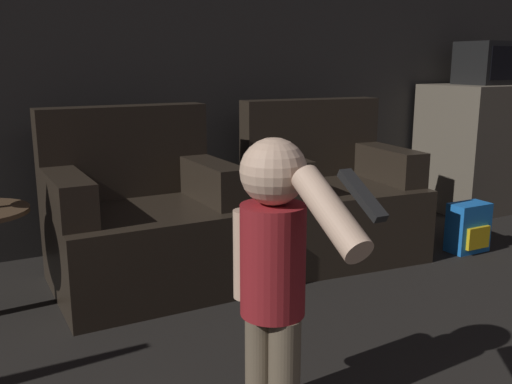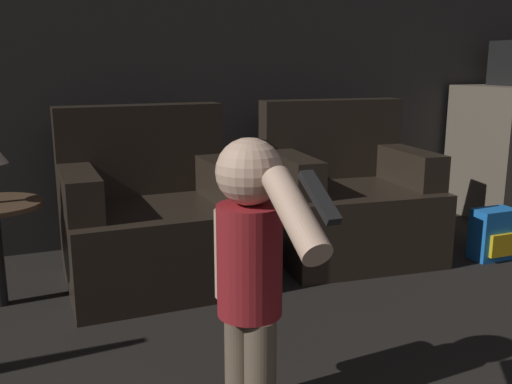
% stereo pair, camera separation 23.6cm
% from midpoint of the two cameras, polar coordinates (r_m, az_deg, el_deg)
% --- Properties ---
extents(wall_back, '(8.40, 0.05, 2.60)m').
position_cam_midpoint_polar(wall_back, '(3.59, -7.93, 15.70)').
color(wall_back, '#33302D').
rests_on(wall_back, ground_plane).
extents(armchair_left, '(0.89, 0.77, 0.89)m').
position_cam_midpoint_polar(armchair_left, '(2.96, -8.00, -2.91)').
color(armchair_left, black).
rests_on(armchair_left, ground_plane).
extents(armchair_right, '(0.95, 0.84, 0.89)m').
position_cam_midpoint_polar(armchair_right, '(3.41, 11.00, -0.91)').
color(armchair_right, black).
rests_on(armchair_right, ground_plane).
extents(person_toddler, '(0.20, 0.61, 0.90)m').
position_cam_midpoint_polar(person_toddler, '(1.71, 3.44, -6.98)').
color(person_toddler, brown).
rests_on(person_toddler, ground_plane).
extents(toy_backpack, '(0.24, 0.16, 0.30)m').
position_cam_midpoint_polar(toy_backpack, '(3.60, 24.40, -3.91)').
color(toy_backpack, blue).
rests_on(toy_backpack, ground_plane).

